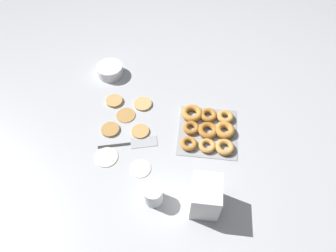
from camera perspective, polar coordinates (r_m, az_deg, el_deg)
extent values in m
plane|color=#B2B5BA|center=(1.50, -2.82, -1.12)|extent=(3.00, 3.00, 0.00)
cylinder|color=beige|center=(1.45, -11.69, -5.78)|extent=(0.11, 0.11, 0.01)
cylinder|color=beige|center=(1.39, -5.28, -8.04)|extent=(0.10, 0.10, 0.01)
cylinder|color=tan|center=(1.62, -4.82, 4.21)|extent=(0.10, 0.10, 0.01)
cylinder|color=#B27F42|center=(1.58, -8.06, 2.08)|extent=(0.10, 0.10, 0.01)
cylinder|color=tan|center=(1.50, -5.31, -1.01)|extent=(0.09, 0.09, 0.01)
cylinder|color=tan|center=(1.65, -10.20, 4.72)|extent=(0.09, 0.09, 0.01)
cylinder|color=#B27F42|center=(1.53, -10.94, -0.65)|extent=(0.09, 0.09, 0.01)
cube|color=#93969B|center=(1.51, 7.53, -1.07)|extent=(0.31, 0.29, 0.01)
torus|color=#D19347|center=(1.45, 10.76, -3.97)|extent=(0.09, 0.09, 0.03)
torus|color=#C68438|center=(1.51, 10.75, -0.78)|extent=(0.10, 0.10, 0.03)
torus|color=#D19347|center=(1.56, 10.86, 1.74)|extent=(0.08, 0.08, 0.03)
torus|color=#D19347|center=(1.45, 7.46, -3.75)|extent=(0.08, 0.08, 0.02)
torus|color=#AD6B28|center=(1.50, 7.61, -0.84)|extent=(0.10, 0.10, 0.03)
torus|color=#B7752D|center=(1.56, 7.71, 2.09)|extent=(0.09, 0.09, 0.03)
torus|color=#B7752D|center=(1.44, 3.96, -3.36)|extent=(0.08, 0.08, 0.02)
torus|color=#AD6B28|center=(1.50, 4.44, -0.35)|extent=(0.08, 0.08, 0.02)
torus|color=#C68438|center=(1.55, 4.60, 2.45)|extent=(0.11, 0.11, 0.03)
cylinder|color=white|center=(1.79, -11.00, 10.39)|extent=(0.15, 0.15, 0.06)
cube|color=white|center=(1.31, 6.82, -14.45)|extent=(0.14, 0.12, 0.03)
cube|color=white|center=(1.29, 6.94, -13.96)|extent=(0.14, 0.12, 0.03)
cube|color=white|center=(1.26, 7.07, -13.45)|extent=(0.14, 0.12, 0.03)
cube|color=white|center=(1.23, 7.21, -12.92)|extent=(0.14, 0.12, 0.03)
cube|color=white|center=(1.21, 7.35, -12.37)|extent=(0.14, 0.12, 0.03)
cube|color=white|center=(1.18, 7.50, -11.79)|extent=(0.14, 0.12, 0.03)
cylinder|color=white|center=(1.29, -2.82, -12.92)|extent=(0.08, 0.08, 0.09)
cube|color=black|center=(1.48, -10.20, -3.65)|extent=(0.05, 0.16, 0.01)
cube|color=#A8A8AD|center=(1.47, -4.61, -3.05)|extent=(0.09, 0.14, 0.01)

